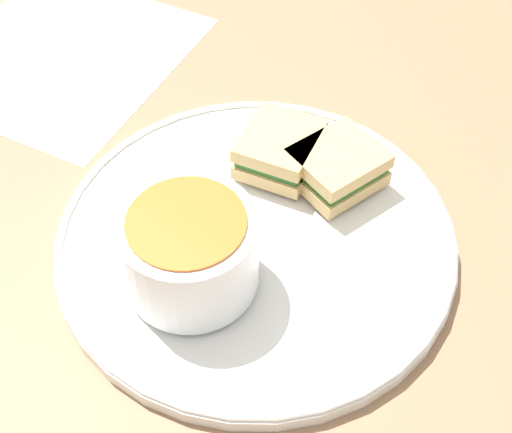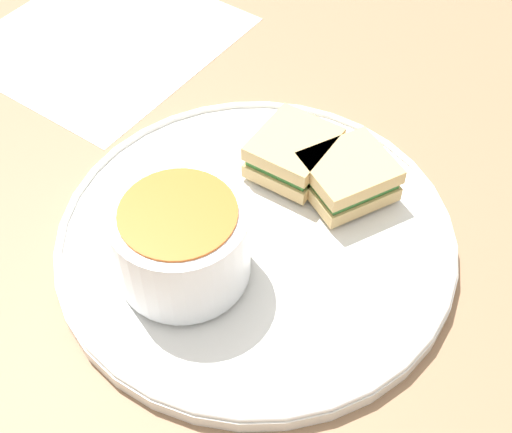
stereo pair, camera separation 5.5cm
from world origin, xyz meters
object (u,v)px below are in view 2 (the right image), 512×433
(spoon, at_px, (155,239))
(sandwich_half_near, at_px, (348,176))
(sandwich_half_far, at_px, (293,153))
(soup_bowl, at_px, (181,242))

(spoon, distance_m, sandwich_half_near, 0.16)
(sandwich_half_near, relative_size, sandwich_half_far, 1.20)
(sandwich_half_far, bearing_deg, spoon, 74.54)
(sandwich_half_far, bearing_deg, sandwich_half_near, -174.52)
(soup_bowl, xyz_separation_m, sandwich_half_far, (-0.00, -0.14, -0.02))
(soup_bowl, relative_size, sandwich_half_near, 1.16)
(soup_bowl, distance_m, spoon, 0.05)
(soup_bowl, xyz_separation_m, sandwich_half_near, (-0.05, -0.14, -0.02))
(sandwich_half_near, distance_m, sandwich_half_far, 0.05)
(soup_bowl, bearing_deg, sandwich_half_far, -90.56)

